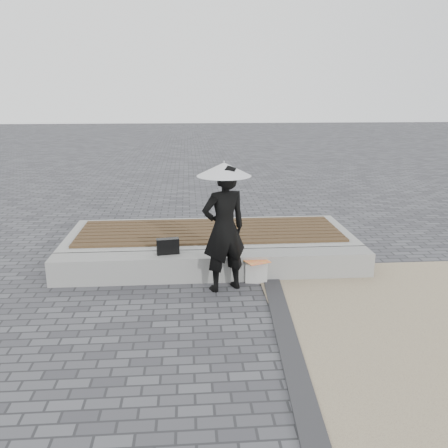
{
  "coord_description": "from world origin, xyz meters",
  "views": [
    {
      "loc": [
        -0.37,
        -5.44,
        2.83
      ],
      "look_at": [
        0.13,
        1.15,
        1.0
      ],
      "focal_mm": 38.46,
      "sensor_mm": 36.0,
      "label": 1
    }
  ],
  "objects_px": {
    "seating_ledge": "(214,266)",
    "canvas_tote": "(257,271)",
    "woman": "(224,229)",
    "handbag": "(168,246)",
    "parasol": "(224,169)"
  },
  "relations": [
    {
      "from": "seating_ledge",
      "to": "woman",
      "type": "height_order",
      "value": "woman"
    },
    {
      "from": "seating_ledge",
      "to": "canvas_tote",
      "type": "relative_size",
      "value": 14.31
    },
    {
      "from": "handbag",
      "to": "woman",
      "type": "bearing_deg",
      "value": -39.26
    },
    {
      "from": "seating_ledge",
      "to": "canvas_tote",
      "type": "distance_m",
      "value": 0.69
    },
    {
      "from": "seating_ledge",
      "to": "woman",
      "type": "distance_m",
      "value": 0.86
    },
    {
      "from": "woman",
      "to": "handbag",
      "type": "height_order",
      "value": "woman"
    },
    {
      "from": "seating_ledge",
      "to": "parasol",
      "type": "distance_m",
      "value": 1.66
    },
    {
      "from": "woman",
      "to": "handbag",
      "type": "relative_size",
      "value": 5.33
    },
    {
      "from": "seating_ledge",
      "to": "parasol",
      "type": "relative_size",
      "value": 5.11
    },
    {
      "from": "seating_ledge",
      "to": "canvas_tote",
      "type": "height_order",
      "value": "seating_ledge"
    },
    {
      "from": "woman",
      "to": "handbag",
      "type": "xyz_separation_m",
      "value": [
        -0.83,
        0.5,
        -0.4
      ]
    },
    {
      "from": "parasol",
      "to": "seating_ledge",
      "type": "bearing_deg",
      "value": 105.89
    },
    {
      "from": "seating_ledge",
      "to": "handbag",
      "type": "xyz_separation_m",
      "value": [
        -0.7,
        0.05,
        0.32
      ]
    },
    {
      "from": "canvas_tote",
      "to": "seating_ledge",
      "type": "bearing_deg",
      "value": 171.52
    },
    {
      "from": "seating_ledge",
      "to": "woman",
      "type": "bearing_deg",
      "value": -74.11
    }
  ]
}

